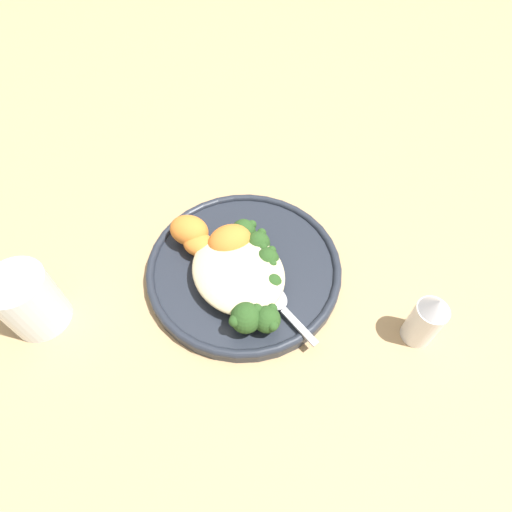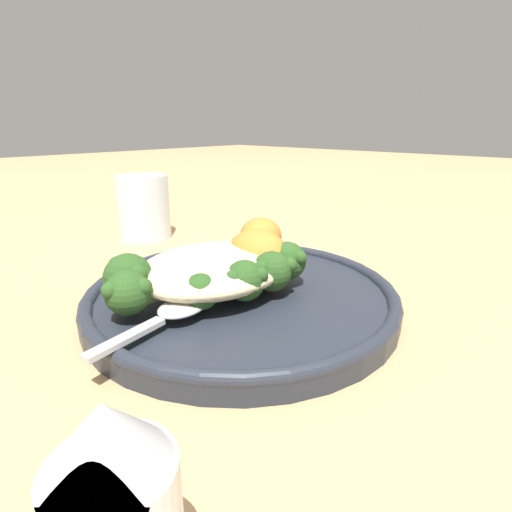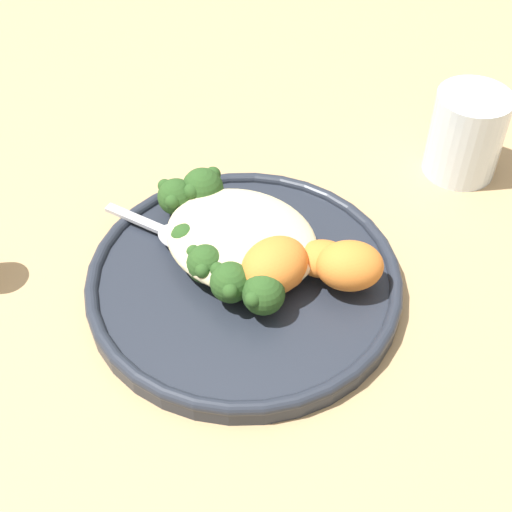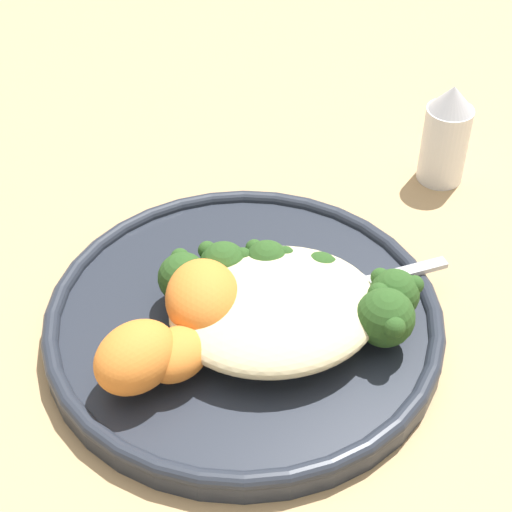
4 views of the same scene
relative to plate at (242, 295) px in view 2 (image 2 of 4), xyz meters
name	(u,v)px [view 2 (image 2 of 4)]	position (x,y,z in m)	size (l,w,h in m)	color
ground_plane	(264,304)	(0.02, -0.01, -0.01)	(4.00, 4.00, 0.00)	tan
plate	(242,295)	(0.00, 0.00, 0.00)	(0.28, 0.28, 0.02)	#232833
quinoa_mound	(213,268)	(-0.02, 0.02, 0.03)	(0.14, 0.12, 0.03)	beige
broccoli_stalk_0	(149,277)	(-0.07, 0.04, 0.03)	(0.12, 0.05, 0.04)	#8EB25B
broccoli_stalk_1	(151,288)	(-0.08, 0.02, 0.02)	(0.13, 0.04, 0.03)	#8EB25B
broccoli_stalk_2	(208,283)	(-0.04, 0.00, 0.02)	(0.10, 0.06, 0.03)	#8EB25B
broccoli_stalk_3	(241,279)	(-0.02, -0.02, 0.03)	(0.06, 0.08, 0.03)	#8EB25B
broccoli_stalk_4	(263,271)	(0.01, -0.02, 0.03)	(0.04, 0.08, 0.03)	#8EB25B
broccoli_stalk_5	(276,263)	(0.03, -0.01, 0.03)	(0.07, 0.08, 0.04)	#8EB25B
sweet_potato_chunk_0	(258,253)	(0.03, 0.01, 0.03)	(0.06, 0.05, 0.04)	orange
sweet_potato_chunk_1	(246,247)	(0.05, 0.04, 0.02)	(0.05, 0.04, 0.03)	orange
sweet_potato_chunk_2	(261,236)	(0.08, 0.05, 0.03)	(0.06, 0.05, 0.04)	orange
sweet_potato_chunk_3	(254,255)	(0.03, 0.01, 0.03)	(0.05, 0.04, 0.03)	orange
spoon	(176,311)	(-0.08, -0.01, 0.01)	(0.11, 0.04, 0.01)	#B7B7BC
water_glass	(143,207)	(0.07, 0.27, 0.03)	(0.07, 0.07, 0.09)	silver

